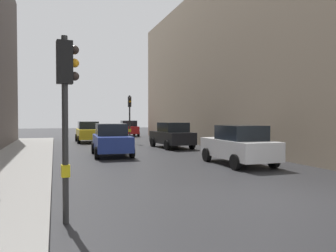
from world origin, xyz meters
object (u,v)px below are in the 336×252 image
object	(u,v)px
traffic_light_near_left	(66,95)
car_dark_suv	(172,135)
car_red_sedan	(128,128)
car_white_compact	(239,145)
traffic_light_far_median	(130,110)
car_yellow_taxi	(88,132)
car_blue_van	(111,140)

from	to	relation	value
traffic_light_near_left	car_dark_suv	size ratio (longest dim) A/B	0.86
traffic_light_near_left	car_red_sedan	xyz separation A→B (m)	(7.70, 29.58, -1.68)
traffic_light_near_left	car_white_compact	world-z (taller)	traffic_light_near_left
traffic_light_near_left	traffic_light_far_median	xyz separation A→B (m)	(5.59, 19.40, 0.14)
car_yellow_taxi	traffic_light_near_left	bearing A→B (deg)	-96.59
car_yellow_taxi	car_blue_van	bearing A→B (deg)	-88.64
car_white_compact	car_yellow_taxi	bearing A→B (deg)	107.63
car_yellow_taxi	car_dark_suv	size ratio (longest dim) A/B	0.98
traffic_light_far_median	car_dark_suv	xyz separation A→B (m)	(1.86, -4.99, -1.82)
traffic_light_near_left	car_yellow_taxi	world-z (taller)	traffic_light_near_left
traffic_light_near_left	car_blue_van	size ratio (longest dim) A/B	0.87
traffic_light_far_median	car_white_compact	bearing A→B (deg)	-81.84
car_white_compact	traffic_light_near_left	bearing A→B (deg)	-141.94
car_red_sedan	traffic_light_far_median	bearing A→B (deg)	-101.71
car_white_compact	car_red_sedan	bearing A→B (deg)	89.58
car_yellow_taxi	car_dark_suv	world-z (taller)	same
traffic_light_far_median	car_dark_suv	bearing A→B (deg)	-69.52
car_red_sedan	car_yellow_taxi	size ratio (longest dim) A/B	1.02
car_blue_van	traffic_light_near_left	bearing A→B (deg)	-103.72
traffic_light_near_left	car_dark_suv	distance (m)	16.31
car_dark_suv	traffic_light_near_left	bearing A→B (deg)	-117.35
car_blue_van	car_white_compact	distance (m)	7.19
car_yellow_taxi	traffic_light_far_median	bearing A→B (deg)	-36.55
car_red_sedan	car_dark_suv	distance (m)	15.17
traffic_light_far_median	car_red_sedan	xyz separation A→B (m)	(2.11, 10.18, -1.82)
car_dark_suv	car_white_compact	distance (m)	8.52
car_red_sedan	car_dark_suv	world-z (taller)	same
traffic_light_far_median	car_yellow_taxi	bearing A→B (deg)	143.45
traffic_light_near_left	car_red_sedan	bearing A→B (deg)	75.41
car_white_compact	car_dark_suv	bearing A→B (deg)	90.49
traffic_light_near_left	car_white_compact	distance (m)	9.70
car_blue_van	car_white_compact	size ratio (longest dim) A/B	1.01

